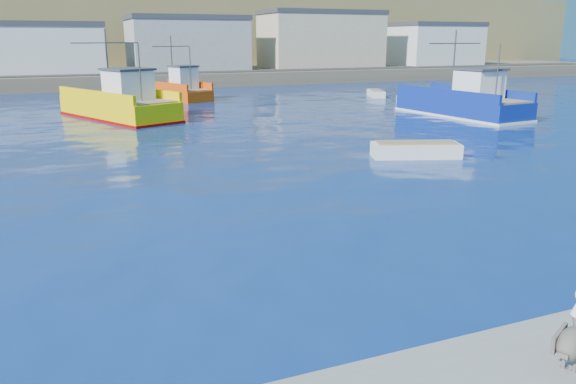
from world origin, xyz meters
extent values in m
plane|color=#07195A|center=(0.00, 0.00, 0.00)|extent=(260.00, 260.00, 0.00)
cube|color=brown|center=(0.00, 72.00, 0.80)|extent=(160.00, 30.00, 1.60)
cube|color=olive|center=(0.00, 98.00, 6.00)|extent=(180.00, 40.00, 14.00)
cube|color=olive|center=(0.00, 118.00, 11.00)|extent=(200.00, 40.00, 24.00)
cube|color=#2D2D2D|center=(0.00, 61.00, 1.65)|extent=(150.00, 5.00, 0.10)
cube|color=silver|center=(-10.00, 67.00, 4.35)|extent=(18.00, 11.00, 5.50)
cube|color=#333338|center=(-10.00, 67.00, 7.40)|extent=(18.36, 11.22, 0.60)
cube|color=gray|center=(10.00, 67.00, 4.85)|extent=(15.00, 10.00, 6.50)
cube|color=#333338|center=(10.00, 67.00, 8.40)|extent=(15.30, 10.20, 0.60)
cube|color=tan|center=(30.00, 67.00, 5.35)|extent=(17.00, 9.00, 7.50)
cube|color=#333338|center=(30.00, 67.00, 9.40)|extent=(17.34, 9.18, 0.60)
cube|color=silver|center=(50.00, 67.00, 4.60)|extent=(13.00, 10.00, 6.00)
cube|color=#333338|center=(50.00, 67.00, 7.90)|extent=(13.26, 10.20, 0.60)
cube|color=#FFD202|center=(-2.89, 33.37, 0.72)|extent=(7.92, 11.76, 1.45)
cube|color=#FFD202|center=(-1.22, 34.08, 1.80)|extent=(4.50, 10.13, 0.70)
cube|color=#FFD202|center=(-4.55, 32.66, 1.80)|extent=(4.50, 10.13, 0.70)
cube|color=#950700|center=(-2.89, 33.37, 0.05)|extent=(8.08, 12.00, 0.25)
cube|color=#8C7251|center=(-2.89, 33.37, 1.50)|extent=(7.46, 11.23, 0.10)
cube|color=white|center=(-2.23, 31.84, 2.55)|extent=(3.57, 3.62, 2.00)
cube|color=#333338|center=(-2.23, 31.84, 3.65)|extent=(3.88, 4.00, 0.15)
cylinder|color=#4C4C4C|center=(-3.32, 34.40, 3.95)|extent=(0.16, 0.16, 5.00)
cylinder|color=#4C4C4C|center=(-1.57, 30.30, 3.45)|extent=(0.13, 0.13, 4.00)
cylinder|color=#4C4C4C|center=(-3.32, 34.40, 5.45)|extent=(4.99, 2.19, 0.08)
cube|color=navy|center=(21.65, 24.69, 0.70)|extent=(4.92, 11.10, 1.40)
cube|color=navy|center=(23.41, 24.88, 1.75)|extent=(1.39, 10.50, 0.70)
cube|color=navy|center=(19.89, 24.49, 1.75)|extent=(1.39, 10.50, 0.70)
cube|color=silver|center=(21.65, 24.69, 0.05)|extent=(5.02, 11.32, 0.25)
cube|color=#8C7251|center=(21.65, 24.69, 1.45)|extent=(4.58, 10.64, 0.10)
cube|color=white|center=(21.83, 23.08, 2.50)|extent=(2.91, 2.96, 2.00)
cube|color=#333338|center=(21.83, 23.08, 3.60)|extent=(3.14, 3.30, 0.15)
cylinder|color=#4C4C4C|center=(21.53, 25.76, 3.90)|extent=(0.13, 0.13, 5.00)
cylinder|color=#4C4C4C|center=(22.01, 21.48, 3.40)|extent=(0.11, 0.11, 4.00)
cylinder|color=#4C4C4C|center=(21.53, 25.76, 5.40)|extent=(5.25, 0.66, 0.08)
cube|color=#DE4306|center=(3.94, 44.83, 0.51)|extent=(5.55, 8.39, 1.02)
cube|color=#DE4306|center=(5.24, 45.33, 1.37)|extent=(2.91, 7.26, 0.70)
cube|color=#DE4306|center=(2.65, 44.34, 1.37)|extent=(2.91, 7.26, 0.70)
cube|color=#8C7251|center=(3.94, 44.83, 1.07)|extent=(5.22, 8.01, 0.10)
cube|color=white|center=(4.36, 43.73, 2.12)|extent=(2.63, 2.57, 2.00)
cube|color=#333338|center=(4.36, 43.73, 3.22)|extent=(2.85, 2.84, 0.15)
cylinder|color=#4C4C4C|center=(3.66, 45.57, 3.52)|extent=(0.15, 0.15, 5.00)
cylinder|color=#4C4C4C|center=(4.78, 42.63, 3.02)|extent=(0.13, 0.13, 4.00)
cylinder|color=#4C4C4C|center=(3.66, 45.57, 5.02)|extent=(3.88, 1.54, 0.08)
cube|color=silver|center=(9.27, 12.83, 0.27)|extent=(4.60, 2.91, 0.87)
cube|color=#8C7251|center=(9.27, 12.83, 0.74)|extent=(4.08, 2.45, 0.09)
cube|color=silver|center=(23.32, 39.95, 0.24)|extent=(2.61, 4.00, 0.75)
cube|color=#8C7251|center=(23.32, 39.95, 0.64)|extent=(2.20, 3.54, 0.08)
cube|color=silver|center=(24.31, 34.12, 0.27)|extent=(4.66, 2.90, 0.88)
cube|color=#8C7251|center=(24.31, 34.12, 0.75)|extent=(4.14, 2.44, 0.09)
cylinder|color=#595451|center=(0.16, -4.66, 0.63)|extent=(0.08, 0.08, 0.27)
cube|color=#595451|center=(0.20, -4.64, 0.51)|extent=(0.17, 0.15, 0.01)
cylinder|color=#595451|center=(0.09, -4.50, 0.63)|extent=(0.08, 0.08, 0.27)
cube|color=#595451|center=(0.13, -4.48, 0.51)|extent=(0.17, 0.15, 0.01)
ellipsoid|color=#38332D|center=(0.15, -4.57, 0.99)|extent=(0.90, 0.74, 0.54)
cube|color=#38332D|center=(0.04, -4.39, 1.01)|extent=(0.57, 0.29, 0.39)
cube|color=#38332D|center=(-0.17, -4.70, 0.93)|extent=(0.25, 0.22, 0.11)
camera|label=1|loc=(-7.25, -10.32, 5.79)|focal=35.00mm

